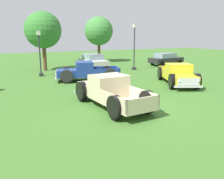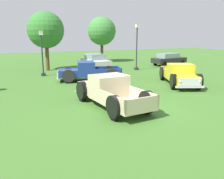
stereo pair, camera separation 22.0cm
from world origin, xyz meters
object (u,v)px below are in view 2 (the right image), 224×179
(lamp_post_near, at_px, (42,52))
(lamp_post_far, at_px, (137,46))
(pickup_truck_foreground, at_px, (108,91))
(sedan_distant_a, at_px, (95,61))
(sedan_distant_b, at_px, (169,59))
(pickup_truck_behind_left, at_px, (180,75))
(pickup_truck_behind_right, at_px, (85,72))
(oak_tree_east, at_px, (102,31))
(oak_tree_west, at_px, (46,30))

(lamp_post_near, relative_size, lamp_post_far, 0.85)
(pickup_truck_foreground, xyz_separation_m, lamp_post_far, (7.47, 10.33, 1.66))
(sedan_distant_a, relative_size, sedan_distant_b, 1.06)
(pickup_truck_behind_left, relative_size, sedan_distant_b, 1.23)
(pickup_truck_behind_left, bearing_deg, pickup_truck_behind_right, 142.17)
(pickup_truck_foreground, distance_m, oak_tree_east, 19.85)
(sedan_distant_a, xyz_separation_m, lamp_post_near, (-5.79, -2.69, 1.25))
(oak_tree_east, bearing_deg, pickup_truck_foreground, -110.60)
(pickup_truck_foreground, height_order, sedan_distant_b, pickup_truck_foreground)
(pickup_truck_behind_right, distance_m, oak_tree_west, 7.68)
(pickup_truck_behind_left, relative_size, oak_tree_east, 0.92)
(sedan_distant_a, bearing_deg, pickup_truck_behind_left, -76.85)
(pickup_truck_behind_right, xyz_separation_m, oak_tree_west, (-1.76, 6.76, 3.20))
(pickup_truck_foreground, bearing_deg, oak_tree_west, 93.36)
(sedan_distant_b, height_order, lamp_post_near, lamp_post_near)
(pickup_truck_foreground, relative_size, sedan_distant_a, 1.17)
(sedan_distant_b, xyz_separation_m, lamp_post_far, (-5.34, -1.81, 1.69))
(sedan_distant_a, distance_m, sedan_distant_b, 8.78)
(pickup_truck_foreground, distance_m, pickup_truck_behind_left, 7.03)
(pickup_truck_behind_left, bearing_deg, oak_tree_east, 88.86)
(lamp_post_near, bearing_deg, oak_tree_west, 73.87)
(pickup_truck_behind_right, bearing_deg, oak_tree_east, 62.74)
(sedan_distant_b, bearing_deg, lamp_post_near, -173.31)
(oak_tree_east, bearing_deg, pickup_truck_behind_right, -117.26)
(sedan_distant_b, xyz_separation_m, oak_tree_west, (-13.61, 1.44, 3.19))
(pickup_truck_foreground, bearing_deg, pickup_truck_behind_right, 82.00)
(pickup_truck_foreground, xyz_separation_m, oak_tree_east, (6.90, 18.35, 3.14))
(lamp_post_near, relative_size, oak_tree_east, 0.68)
(sedan_distant_b, height_order, oak_tree_east, oak_tree_east)
(sedan_distant_a, xyz_separation_m, sedan_distant_b, (8.72, -0.99, -0.07))
(pickup_truck_behind_left, relative_size, sedan_distant_a, 1.16)
(pickup_truck_foreground, bearing_deg, sedan_distant_a, 72.71)
(oak_tree_east, bearing_deg, sedan_distant_a, -118.31)
(pickup_truck_behind_right, bearing_deg, lamp_post_near, 126.39)
(pickup_truck_foreground, xyz_separation_m, sedan_distant_a, (4.09, 13.13, 0.04))
(lamp_post_near, bearing_deg, pickup_truck_behind_left, -43.92)
(oak_tree_west, bearing_deg, lamp_post_far, -21.47)
(sedan_distant_a, bearing_deg, oak_tree_east, 61.69)
(lamp_post_far, distance_m, oak_tree_east, 8.17)
(lamp_post_far, relative_size, oak_tree_west, 0.81)
(lamp_post_far, bearing_deg, oak_tree_west, 158.53)
(pickup_truck_behind_right, xyz_separation_m, lamp_post_far, (6.51, 3.51, 1.70))
(pickup_truck_foreground, relative_size, oak_tree_east, 0.93)
(pickup_truck_behind_left, height_order, oak_tree_west, oak_tree_west)
(pickup_truck_foreground, distance_m, lamp_post_near, 10.66)
(pickup_truck_foreground, distance_m, sedan_distant_b, 17.65)
(pickup_truck_behind_left, relative_size, oak_tree_west, 0.92)
(sedan_distant_b, height_order, oak_tree_west, oak_tree_west)
(pickup_truck_foreground, bearing_deg, lamp_post_near, 99.27)
(oak_tree_west, bearing_deg, sedan_distant_b, -6.04)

